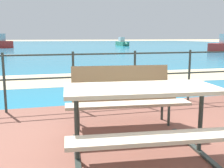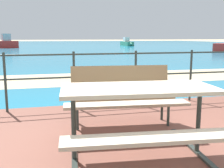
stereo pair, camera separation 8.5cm
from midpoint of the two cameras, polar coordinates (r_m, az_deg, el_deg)
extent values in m
plane|color=tan|center=(3.08, 8.87, -16.34)|extent=(240.00, 240.00, 0.00)
cube|color=brown|center=(3.07, 8.89, -15.84)|extent=(6.40, 5.20, 0.06)
cube|color=teal|center=(42.55, -13.77, 7.76)|extent=(90.00, 90.00, 0.01)
cube|color=tan|center=(8.90, -7.56, 1.05)|extent=(54.02, 3.16, 0.01)
cube|color=#BCAD93|center=(2.87, 5.36, -0.96)|extent=(1.67, 0.89, 0.04)
cube|color=#BCAD93|center=(2.40, 8.93, -11.09)|extent=(1.63, 0.42, 0.04)
cube|color=#BCAD93|center=(3.51, 2.79, -4.26)|extent=(1.63, 0.42, 0.04)
cylinder|color=#2D3833|center=(2.88, -8.22, -8.82)|extent=(0.05, 0.05, 0.76)
cube|color=#2D3833|center=(3.01, -8.04, -15.41)|extent=(0.21, 1.45, 0.03)
cylinder|color=#2D3833|center=(3.20, 17.26, -7.22)|extent=(0.05, 0.05, 0.76)
cube|color=#2D3833|center=(3.32, 16.93, -13.24)|extent=(0.21, 1.45, 0.03)
cube|color=#8C704C|center=(4.01, 1.65, -2.66)|extent=(1.52, 0.56, 0.04)
cube|color=#8C704C|center=(4.14, 1.22, 0.98)|extent=(1.48, 0.24, 0.42)
cylinder|color=#2D3833|center=(3.86, -7.72, -6.53)|extent=(0.04, 0.04, 0.43)
cylinder|color=#2D3833|center=(4.15, -7.81, -5.37)|extent=(0.04, 0.04, 0.43)
cylinder|color=#2D3833|center=(4.09, 11.21, -5.67)|extent=(0.04, 0.04, 0.43)
cylinder|color=#2D3833|center=(4.37, 9.87, -4.64)|extent=(0.04, 0.04, 0.43)
cylinder|color=#2D3833|center=(5.02, -22.03, 0.22)|extent=(0.04, 0.04, 1.03)
cylinder|color=#2D3833|center=(5.01, -8.53, 0.82)|extent=(0.04, 0.04, 1.03)
cylinder|color=#2D3833|center=(5.28, 4.30, 1.36)|extent=(0.04, 0.04, 1.03)
cylinder|color=#2D3833|center=(5.78, 15.41, 1.76)|extent=(0.04, 0.04, 1.03)
cylinder|color=#2D3833|center=(5.06, -1.98, 6.32)|extent=(5.90, 0.03, 0.03)
cylinder|color=#2D3833|center=(5.11, -1.95, 1.68)|extent=(5.90, 0.03, 0.03)
cube|color=#338466|center=(41.61, 2.05, 8.42)|extent=(0.99, 3.90, 0.61)
cube|color=silver|center=(41.88, 1.94, 9.30)|extent=(0.69, 1.12, 0.67)
cone|color=#338466|center=(39.52, 3.01, 8.34)|extent=(0.55, 0.50, 0.55)
cube|color=#A5A8AD|center=(35.35, -22.30, 9.02)|extent=(1.14, 1.05, 0.86)
camera|label=1|loc=(0.04, -90.55, -0.10)|focal=43.77mm
camera|label=2|loc=(0.04, 89.45, 0.10)|focal=43.77mm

